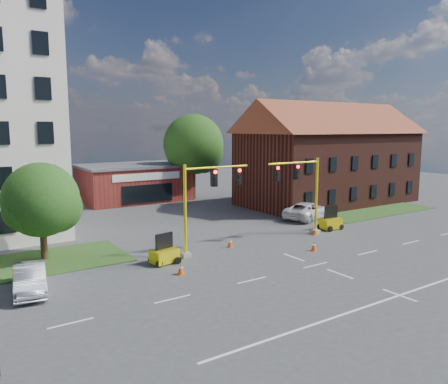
% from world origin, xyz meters
% --- Properties ---
extents(ground, '(120.00, 120.00, 0.00)m').
position_xyz_m(ground, '(0.00, 0.00, 0.00)').
color(ground, '#414244').
rests_on(ground, ground).
extents(grass_verge_ne, '(14.00, 4.00, 0.08)m').
position_xyz_m(grass_verge_ne, '(18.00, 9.00, 0.04)').
color(grass_verge_ne, '#2D541F').
rests_on(grass_verge_ne, ground).
extents(lane_markings, '(60.00, 36.00, 0.01)m').
position_xyz_m(lane_markings, '(0.00, -3.00, 0.01)').
color(lane_markings, white).
rests_on(lane_markings, ground).
extents(brick_shop, '(12.40, 8.40, 4.30)m').
position_xyz_m(brick_shop, '(0.00, 29.98, 2.16)').
color(brick_shop, maroon).
rests_on(brick_shop, ground).
extents(townhouse_row, '(21.00, 11.00, 11.50)m').
position_xyz_m(townhouse_row, '(18.00, 16.00, 5.93)').
color(townhouse_row, '#441D14').
rests_on(townhouse_row, ground).
extents(tree_large, '(7.58, 7.22, 10.22)m').
position_xyz_m(tree_large, '(6.87, 27.08, 6.33)').
color(tree_large, '#3C2616').
rests_on(tree_large, ground).
extents(tree_nw_front, '(5.04, 4.80, 6.39)m').
position_xyz_m(tree_nw_front, '(-13.76, 10.58, 3.82)').
color(tree_nw_front, '#3C2616').
rests_on(tree_nw_front, ground).
extents(signal_mast_west, '(5.30, 0.60, 6.20)m').
position_xyz_m(signal_mast_west, '(-4.36, 6.00, 3.92)').
color(signal_mast_west, gray).
rests_on(signal_mast_west, ground).
extents(signal_mast_east, '(5.30, 0.60, 6.20)m').
position_xyz_m(signal_mast_east, '(4.36, 6.00, 3.92)').
color(signal_mast_east, gray).
rests_on(signal_mast_east, ground).
extents(trailer_west, '(1.83, 1.39, 1.89)m').
position_xyz_m(trailer_west, '(-7.77, 5.56, 0.59)').
color(trailer_west, yellow).
rests_on(trailer_west, ground).
extents(trailer_east, '(1.85, 1.35, 1.95)m').
position_xyz_m(trailer_east, '(8.13, 6.35, 0.61)').
color(trailer_east, yellow).
rests_on(trailer_east, ground).
extents(cone_a, '(0.40, 0.40, 0.70)m').
position_xyz_m(cone_a, '(-7.91, 3.08, 0.34)').
color(cone_a, '#FF530D').
rests_on(cone_a, ground).
extents(cone_b, '(0.40, 0.40, 0.70)m').
position_xyz_m(cone_b, '(-2.14, 6.41, 0.34)').
color(cone_b, '#FF530D').
rests_on(cone_b, ground).
extents(cone_c, '(0.40, 0.40, 0.70)m').
position_xyz_m(cone_c, '(2.26, 2.41, 0.34)').
color(cone_c, '#FF530D').
rests_on(cone_c, ground).
extents(cone_d, '(0.40, 0.40, 0.70)m').
position_xyz_m(cone_d, '(5.68, 5.74, 0.34)').
color(cone_d, '#FF530D').
rests_on(cone_d, ground).
extents(pickup_white, '(6.26, 4.28, 1.59)m').
position_xyz_m(pickup_white, '(9.61, 10.62, 0.80)').
color(pickup_white, white).
rests_on(pickup_white, ground).
extents(sedan_silver_front, '(2.20, 4.60, 1.46)m').
position_xyz_m(sedan_silver_front, '(-15.80, 4.97, 0.73)').
color(sedan_silver_front, '#B8BAC0').
rests_on(sedan_silver_front, ground).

